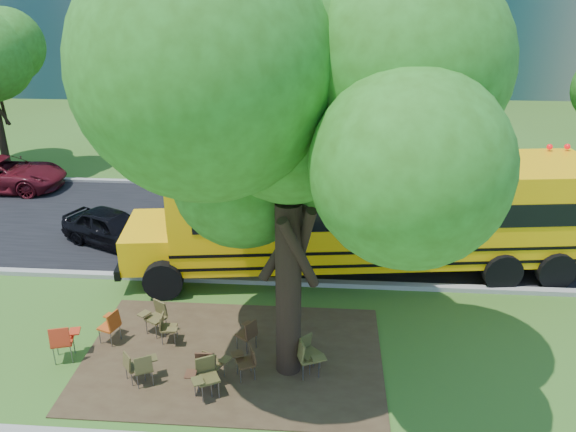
# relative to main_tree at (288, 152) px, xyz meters

# --- Properties ---
(ground) EXTENTS (160.00, 160.00, 0.00)m
(ground) POSITION_rel_main_tree_xyz_m (-2.34, 0.83, -5.18)
(ground) COLOR #39561B
(ground) RESTS_ON ground
(dirt_patch) EXTENTS (7.00, 4.50, 0.03)m
(dirt_patch) POSITION_rel_main_tree_xyz_m (-1.34, 0.33, -5.16)
(dirt_patch) COLOR #382819
(dirt_patch) RESTS_ON ground
(asphalt_road) EXTENTS (80.00, 8.00, 0.04)m
(asphalt_road) POSITION_rel_main_tree_xyz_m (-2.34, 7.83, -5.16)
(asphalt_road) COLOR black
(asphalt_road) RESTS_ON ground
(kerb_near) EXTENTS (80.00, 0.25, 0.14)m
(kerb_near) POSITION_rel_main_tree_xyz_m (-2.34, 3.83, -5.11)
(kerb_near) COLOR gray
(kerb_near) RESTS_ON ground
(kerb_far) EXTENTS (80.00, 0.25, 0.14)m
(kerb_far) POSITION_rel_main_tree_xyz_m (-2.34, 11.93, -5.11)
(kerb_far) COLOR gray
(kerb_far) RESTS_ON ground
(bg_tree_2) EXTENTS (4.80, 4.80, 6.62)m
(bg_tree_2) POSITION_rel_main_tree_xyz_m (-7.34, 16.83, -0.97)
(bg_tree_2) COLOR black
(bg_tree_2) RESTS_ON ground
(bg_tree_3) EXTENTS (5.60, 5.60, 7.84)m
(bg_tree_3) POSITION_rel_main_tree_xyz_m (5.66, 14.83, -0.15)
(bg_tree_3) COLOR black
(bg_tree_3) RESTS_ON ground
(main_tree) EXTENTS (7.20, 7.20, 8.79)m
(main_tree) POSITION_rel_main_tree_xyz_m (0.00, 0.00, 0.00)
(main_tree) COLOR black
(main_tree) RESTS_ON ground
(school_bus) EXTENTS (13.89, 4.63, 3.34)m
(school_bus) POSITION_rel_main_tree_xyz_m (2.31, 4.97, -3.25)
(school_bus) COLOR #FFB508
(school_bus) RESTS_ON ground
(chair_0) EXTENTS (0.66, 0.71, 0.97)m
(chair_0) POSITION_rel_main_tree_xyz_m (-5.22, -0.07, -4.58)
(chair_0) COLOR red
(chair_0) RESTS_ON ground
(chair_1) EXTENTS (0.66, 0.52, 0.77)m
(chair_1) POSITION_rel_main_tree_xyz_m (-3.37, -0.70, -4.70)
(chair_1) COLOR #4F4422
(chair_1) RESTS_ON ground
(chair_2) EXTENTS (0.56, 0.65, 0.82)m
(chair_2) POSITION_rel_main_tree_xyz_m (-3.09, -0.76, -4.67)
(chair_2) COLOR #433E1D
(chair_2) RESTS_ON ground
(chair_3) EXTENTS (0.59, 0.54, 0.91)m
(chair_3) POSITION_rel_main_tree_xyz_m (-1.77, -0.85, -4.62)
(chair_3) COLOR #472819
(chair_3) RESTS_ON ground
(chair_4) EXTENTS (0.66, 0.52, 0.81)m
(chair_4) POSITION_rel_main_tree_xyz_m (-1.62, -0.52, -4.68)
(chair_4) COLOR #4E4222
(chair_4) RESTS_ON ground
(chair_5) EXTENTS (0.62, 0.73, 0.91)m
(chair_5) POSITION_rel_main_tree_xyz_m (-1.69, -0.98, -4.62)
(chair_5) COLOR #48431F
(chair_5) RESTS_ON ground
(chair_6) EXTENTS (0.63, 0.55, 0.81)m
(chair_6) POSITION_rel_main_tree_xyz_m (-0.89, -0.34, -4.68)
(chair_6) COLOR #3D2816
(chair_6) RESTS_ON ground
(chair_7) EXTENTS (0.73, 0.65, 0.95)m
(chair_7) POSITION_rel_main_tree_xyz_m (0.42, -0.21, -4.59)
(chair_7) COLOR brown
(chair_7) RESTS_ON ground
(chair_8) EXTENTS (0.55, 0.70, 0.89)m
(chair_8) POSITION_rel_main_tree_xyz_m (-4.37, 0.70, -4.63)
(chair_8) COLOR #B24413
(chair_8) RESTS_ON ground
(chair_9) EXTENTS (0.74, 0.59, 0.88)m
(chair_9) POSITION_rel_main_tree_xyz_m (-3.40, 1.19, -4.63)
(chair_9) COLOR brown
(chair_9) RESTS_ON ground
(chair_10) EXTENTS (0.49, 0.52, 0.79)m
(chair_10) POSITION_rel_main_tree_xyz_m (-3.03, 0.79, -4.69)
(chair_10) COLOR brown
(chair_10) RESTS_ON ground
(chair_11) EXTENTS (0.56, 0.71, 0.83)m
(chair_11) POSITION_rel_main_tree_xyz_m (-1.00, 0.66, -4.66)
(chair_11) COLOR #472D19
(chair_11) RESTS_ON ground
(chair_12) EXTENTS (0.57, 0.72, 0.84)m
(chair_12) POSITION_rel_main_tree_xyz_m (0.44, 0.06, -4.66)
(chair_12) COLOR brown
(chair_12) RESTS_ON ground
(black_car) EXTENTS (3.92, 2.84, 1.24)m
(black_car) POSITION_rel_main_tree_xyz_m (-6.29, 6.00, -4.56)
(black_car) COLOR black
(black_car) RESTS_ON ground
(bg_car_red) EXTENTS (5.06, 2.45, 1.39)m
(bg_car_red) POSITION_rel_main_tree_xyz_m (-12.70, 10.79, -4.48)
(bg_car_red) COLOR #500D16
(bg_car_red) RESTS_ON ground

